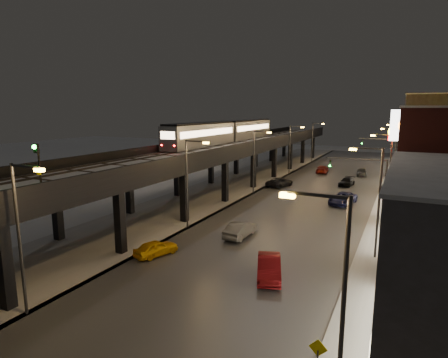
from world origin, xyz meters
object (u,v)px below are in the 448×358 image
at_px(rail_signal, 38,158).
at_px(car_onc_white, 347,182).
at_px(car_onc_silver, 269,268).
at_px(car_mid_silver, 280,182).
at_px(sign_citgo, 406,144).
at_px(car_taxi, 156,249).
at_px(car_onc_dark, 343,199).
at_px(car_mid_dark, 322,169).
at_px(car_near_white, 240,230).
at_px(subway_train, 227,131).
at_px(car_onc_red, 362,172).

height_order(rail_signal, car_onc_white, rail_signal).
bearing_deg(car_onc_silver, rail_signal, -166.76).
distance_m(car_mid_silver, car_onc_silver, 32.71).
bearing_deg(sign_citgo, rail_signal, -139.20).
relative_size(car_taxi, car_onc_dark, 0.71).
bearing_deg(car_mid_dark, car_near_white, 85.56).
height_order(car_taxi, car_onc_dark, car_onc_dark).
relative_size(car_mid_dark, car_onc_silver, 1.06).
bearing_deg(car_onc_dark, car_near_white, -102.67).
relative_size(rail_signal, car_near_white, 0.72).
bearing_deg(car_near_white, subway_train, -59.28).
height_order(car_near_white, car_onc_dark, car_onc_dark).
bearing_deg(car_taxi, car_mid_silver, -71.42).
xyz_separation_m(car_near_white, sign_citgo, (13.35, 2.56, 8.46)).
bearing_deg(car_mid_dark, car_taxi, 80.13).
distance_m(car_near_white, car_onc_white, 30.02).
distance_m(subway_train, car_onc_red, 26.03).
bearing_deg(rail_signal, car_onc_silver, 32.95).
bearing_deg(car_onc_white, car_onc_dark, -77.72).
bearing_deg(car_near_white, car_mid_silver, -78.23).
xyz_separation_m(car_onc_dark, car_onc_white, (-1.29, 12.46, -0.11)).
height_order(car_mid_dark, car_onc_white, car_mid_dark).
bearing_deg(car_onc_dark, rail_signal, -104.58).
distance_m(car_mid_silver, car_onc_white, 10.67).
distance_m(rail_signal, car_near_white, 18.72).
bearing_deg(car_onc_dark, car_onc_silver, -84.48).
height_order(car_mid_silver, car_mid_dark, car_mid_dark).
height_order(subway_train, car_taxi, subway_train).
xyz_separation_m(car_onc_white, sign_citgo, (7.92, -26.96, 8.56)).
distance_m(car_taxi, car_mid_dark, 47.62).
bearing_deg(car_taxi, car_onc_silver, -159.60).
bearing_deg(car_taxi, car_near_white, -101.86).
distance_m(car_onc_dark, car_onc_white, 12.53).
bearing_deg(car_onc_red, sign_citgo, -85.32).
distance_m(subway_train, car_onc_dark, 23.36).
distance_m(car_mid_silver, car_onc_red, 18.99).
height_order(car_onc_silver, car_onc_white, car_onc_silver).
relative_size(car_onc_silver, car_onc_white, 1.06).
relative_size(car_onc_dark, car_onc_red, 1.22).
height_order(car_onc_white, sign_citgo, sign_citgo).
xyz_separation_m(rail_signal, car_onc_white, (12.68, 44.75, -8.24)).
xyz_separation_m(car_taxi, car_onc_red, (10.96, 47.40, 0.10)).
relative_size(subway_train, car_taxi, 9.22).
relative_size(car_mid_dark, car_onc_dark, 0.92).
distance_m(car_taxi, car_mid_silver, 31.54).
xyz_separation_m(car_onc_red, sign_citgo, (6.80, -37.62, 8.45)).
distance_m(rail_signal, car_taxi, 11.83).
bearing_deg(car_mid_silver, car_near_white, 114.17).
height_order(subway_train, sign_citgo, sign_citgo).
bearing_deg(car_near_white, car_onc_white, -97.73).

